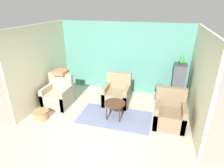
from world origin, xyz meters
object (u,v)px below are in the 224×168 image
object	(u,v)px
coffee_table	(115,104)
armchair_right	(169,114)
birdcage	(178,84)
parrot	(182,60)
wicker_basket	(41,114)
potted_plant	(159,90)
armchair_middle	(117,95)
armchair_left	(58,96)

from	to	relation	value
coffee_table	armchair_right	xyz separation A→B (m)	(1.50, 0.09, -0.12)
coffee_table	birdcage	world-z (taller)	birdcage
armchair_right	parrot	distance (m)	1.84
coffee_table	wicker_basket	distance (m)	2.13
potted_plant	wicker_basket	bearing A→B (deg)	-146.41
armchair_middle	potted_plant	world-z (taller)	armchair_middle
armchair_right	birdcage	bearing A→B (deg)	80.76
armchair_right	armchair_middle	size ratio (longest dim) A/B	1.00
armchair_right	wicker_basket	bearing A→B (deg)	-169.04
armchair_left	parrot	bearing A→B (deg)	18.92
armchair_middle	potted_plant	xyz separation A→B (m)	(1.30, 0.66, 0.01)
coffee_table	birdcage	xyz separation A→B (m)	(1.73, 1.50, 0.21)
armchair_left	armchair_right	size ratio (longest dim) A/B	1.00
birdcage	armchair_middle	bearing A→B (deg)	-160.74
armchair_right	coffee_table	bearing A→B (deg)	-176.74
birdcage	coffee_table	bearing A→B (deg)	-139.09
armchair_right	armchair_middle	xyz separation A→B (m)	(-1.65, 0.76, 0.00)
potted_plant	wicker_basket	world-z (taller)	potted_plant
armchair_left	parrot	distance (m)	4.06
armchair_middle	wicker_basket	distance (m)	2.37
parrot	wicker_basket	xyz separation A→B (m)	(-3.76, -2.10, -1.33)
armchair_left	potted_plant	xyz separation A→B (m)	(3.10, 1.27, 0.01)
coffee_table	armchair_left	world-z (taller)	armchair_left
armchair_right	wicker_basket	world-z (taller)	armchair_right
armchair_middle	parrot	size ratio (longest dim) A/B	3.34
birdcage	wicker_basket	size ratio (longest dim) A/B	3.06
birdcage	wicker_basket	xyz separation A→B (m)	(-3.76, -2.10, -0.51)
coffee_table	birdcage	size ratio (longest dim) A/B	0.45
armchair_left	potted_plant	size ratio (longest dim) A/B	1.68
armchair_right	birdcage	xyz separation A→B (m)	(0.23, 1.42, 0.33)
coffee_table	armchair_right	bearing A→B (deg)	3.26
coffee_table	parrot	bearing A→B (deg)	40.95
armchair_right	wicker_basket	size ratio (longest dim) A/B	2.31
armchair_left	birdcage	distance (m)	3.91
armchair_right	parrot	xyz separation A→B (m)	(0.23, 1.42, 1.14)
armchair_left	armchair_right	xyz separation A→B (m)	(3.45, -0.16, 0.00)
birdcage	potted_plant	size ratio (longest dim) A/B	2.23
parrot	potted_plant	size ratio (longest dim) A/B	0.50
armchair_middle	wicker_basket	world-z (taller)	armchair_middle
armchair_middle	wicker_basket	bearing A→B (deg)	-142.41
coffee_table	parrot	distance (m)	2.51
coffee_table	parrot	xyz separation A→B (m)	(1.73, 1.50, 1.02)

